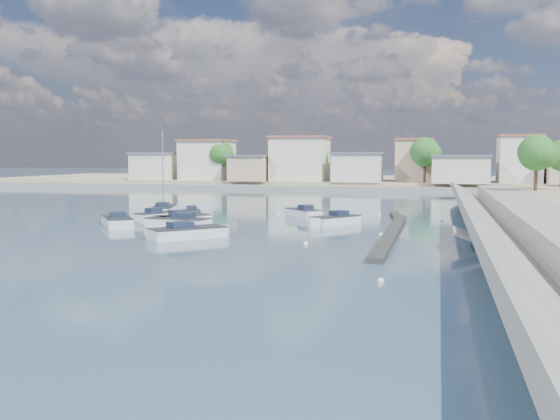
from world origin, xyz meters
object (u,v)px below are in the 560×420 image
Objects in this scene: motorboat_e at (160,217)px; sailboat at (164,210)px; motorboat_b at (186,220)px; motorboat_g at (192,216)px; motorboat_c at (175,223)px; motorboat_h at (191,233)px; motorboat_a at (117,222)px; motorboat_f at (302,213)px; motorboat_d at (333,221)px.

motorboat_e is 0.53× the size of sailboat.
motorboat_b and motorboat_g have the same top height.
motorboat_e and motorboat_g have the same top height.
motorboat_c is 1.32× the size of motorboat_e.
motorboat_g and motorboat_h have the same top height.
motorboat_a and motorboat_h have the same top height.
motorboat_g is (2.43, 1.99, 0.00)m from motorboat_e.
motorboat_a is 11.04m from motorboat_h.
motorboat_e is 1.06× the size of motorboat_f.
motorboat_b is 0.98× the size of motorboat_d.
motorboat_h is (4.19, -8.88, 0.00)m from motorboat_b.
motorboat_a is at bearing -109.84° from motorboat_e.
motorboat_c is 13.71m from motorboat_d.
motorboat_h is 0.63× the size of sailboat.
sailboat is (-10.20, 17.31, 0.03)m from motorboat_h.
motorboat_a and motorboat_g have the same top height.
motorboat_d and motorboat_e have the same top height.
motorboat_b is at bearing 115.26° from motorboat_h.
motorboat_a is at bearing 148.05° from motorboat_h.
motorboat_b is 0.85× the size of motorboat_h.
motorboat_e is 0.84× the size of motorboat_h.
motorboat_b is at bearing -75.57° from motorboat_g.
motorboat_a and motorboat_f have the same top height.
motorboat_g is at bearing 112.16° from motorboat_h.
motorboat_h is at bearing -128.91° from motorboat_d.
motorboat_b is 0.53× the size of sailboat.
motorboat_g is at bearing -42.46° from sailboat.
motorboat_d is 16.44m from motorboat_e.
motorboat_e is 0.98× the size of motorboat_g.
motorboat_e is at bearing 128.56° from motorboat_c.
motorboat_h is at bearing -31.95° from motorboat_a.
motorboat_e is 14.03m from motorboat_f.
motorboat_e is at bearing -140.67° from motorboat_g.
motorboat_f is at bearing 52.56° from motorboat_c.
motorboat_f is at bearing 75.24° from motorboat_h.
motorboat_b is at bearing 93.19° from motorboat_c.
motorboat_d is 1.10× the size of motorboat_f.
sailboat is at bearing -178.97° from motorboat_f.
motorboat_f is 14.84m from sailboat.
sailboat is (-5.03, 4.60, 0.03)m from motorboat_g.
motorboat_b is 1.01× the size of motorboat_e.
motorboat_a is 1.13× the size of motorboat_g.
motorboat_d is 1.01× the size of motorboat_g.
motorboat_a is 1.12× the size of motorboat_d.
motorboat_a and motorboat_d have the same top height.
motorboat_b is at bearing -28.20° from motorboat_e.
motorboat_c is at bearing -51.44° from motorboat_e.
motorboat_e is 13.14m from motorboat_h.
motorboat_e is at bearing 70.16° from motorboat_a.
motorboat_h is (-8.83, -10.94, 0.00)m from motorboat_d.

